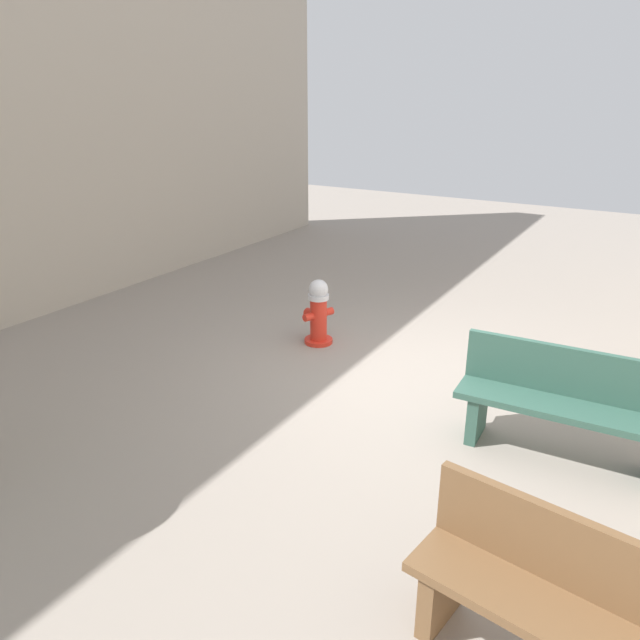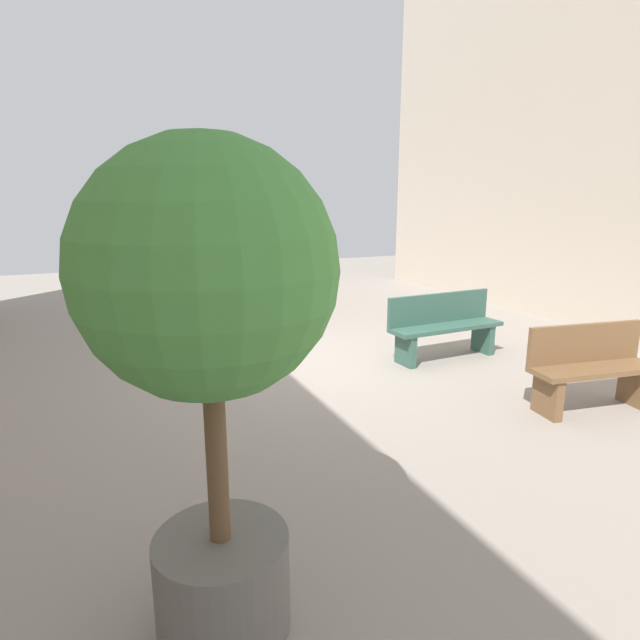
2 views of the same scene
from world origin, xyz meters
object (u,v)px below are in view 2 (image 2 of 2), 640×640
Objects in this scene: fire_hydrant at (222,336)px; bench_near at (444,325)px; bench_far at (591,367)px; planter_tree at (210,317)px.

fire_hydrant is 0.45× the size of bench_near.
bench_near is 2.26m from bench_far.
fire_hydrant is at bearing -43.89° from bench_far.
bench_near and bench_far have the same top height.
planter_tree is (4.48, 1.38, 1.28)m from bench_far.
bench_far is at bearing 97.92° from bench_near.
planter_tree is at bearing 17.08° from bench_far.
bench_near is 0.69× the size of planter_tree.
fire_hydrant is 4.95m from planter_tree.
bench_far is 0.58× the size of planter_tree.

